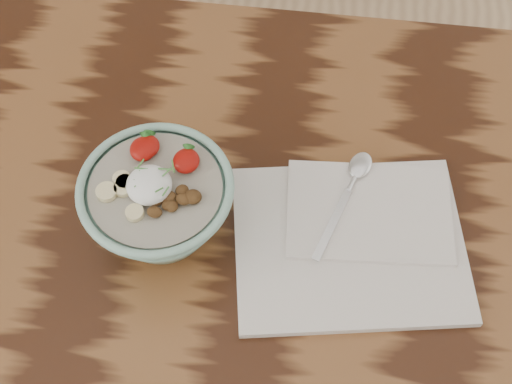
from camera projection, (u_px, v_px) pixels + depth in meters
table at (253, 325)px, 88.37cm from camera, size 160.00×90.00×75.00cm
breakfast_bowl at (159, 203)px, 79.88cm from camera, size 17.23×17.23×11.61cm
napkin at (353, 237)px, 83.55cm from camera, size 29.97×25.81×1.64cm
spoon at (354, 179)px, 86.11cm from camera, size 6.87×15.92×0.85cm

